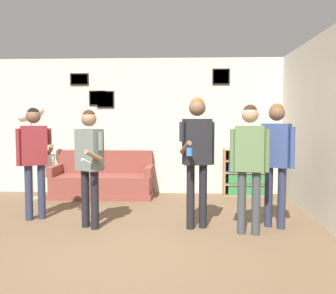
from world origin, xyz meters
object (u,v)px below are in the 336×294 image
object	(u,v)px
couch	(103,182)
person_watcher_holding_cup	(197,148)
bookshelf	(247,172)
person_spectator_near_bookshelf	(250,155)
floor_lamp	(31,124)
person_spectator_far_right	(276,152)
person_player_foreground_center	(89,156)
person_player_foreground_left	(34,151)
drinking_cup	(244,147)

from	to	relation	value
couch	person_watcher_holding_cup	world-z (taller)	person_watcher_holding_cup
couch	person_watcher_holding_cup	xyz separation A→B (m)	(1.74, -2.07, 0.81)
bookshelf	person_spectator_near_bookshelf	xyz separation A→B (m)	(-0.40, -2.51, 0.57)
floor_lamp	person_spectator_far_right	xyz separation A→B (m)	(4.06, -1.65, -0.36)
couch	person_spectator_far_right	size ratio (longest dim) A/B	1.14
person_player_foreground_center	person_spectator_near_bookshelf	xyz separation A→B (m)	(2.11, -0.18, 0.04)
person_player_foreground_center	person_spectator_near_bookshelf	bearing A→B (deg)	-5.00
person_player_foreground_center	person_spectator_far_right	distance (m)	2.52
floor_lamp	bookshelf	bearing A→B (deg)	7.59
person_player_foreground_left	person_spectator_near_bookshelf	distance (m)	3.09
person_player_foreground_center	floor_lamp	bearing A→B (deg)	130.73
bookshelf	person_spectator_far_right	xyz separation A→B (m)	(0.01, -2.19, 0.59)
bookshelf	person_watcher_holding_cup	xyz separation A→B (m)	(-1.05, -2.27, 0.65)
floor_lamp	person_player_foreground_center	size ratio (longest dim) A/B	1.09
person_player_foreground_left	person_watcher_holding_cup	distance (m)	2.40
floor_lamp	person_watcher_holding_cup	xyz separation A→B (m)	(2.99, -1.73, -0.30)
person_player_foreground_center	drinking_cup	size ratio (longest dim) A/B	16.80
person_player_foreground_left	person_watcher_holding_cup	bearing A→B (deg)	-8.40
person_spectator_near_bookshelf	person_spectator_far_right	bearing A→B (deg)	38.01
person_watcher_holding_cup	drinking_cup	world-z (taller)	person_watcher_holding_cup
person_player_foreground_center	person_player_foreground_left	bearing A→B (deg)	156.26
couch	bookshelf	xyz separation A→B (m)	(2.80, 0.20, 0.17)
person_player_foreground_left	drinking_cup	xyz separation A→B (m)	(3.35, 1.92, -0.05)
couch	floor_lamp	distance (m)	1.71
person_spectator_far_right	drinking_cup	world-z (taller)	person_spectator_far_right
bookshelf	person_player_foreground_center	distance (m)	3.46
bookshelf	person_watcher_holding_cup	bearing A→B (deg)	-114.91
person_player_foreground_left	bookshelf	bearing A→B (deg)	29.26
person_spectator_near_bookshelf	person_spectator_far_right	distance (m)	0.52
floor_lamp	person_spectator_near_bookshelf	size ratio (longest dim) A/B	1.05
floor_lamp	person_player_foreground_left	size ratio (longest dim) A/B	1.06
couch	bookshelf	bearing A→B (deg)	4.05
couch	person_spectator_near_bookshelf	size ratio (longest dim) A/B	1.16
person_player_foreground_left	person_spectator_far_right	world-z (taller)	person_spectator_far_right
person_player_foreground_center	person_spectator_near_bookshelf	distance (m)	2.12
person_player_foreground_left	person_player_foreground_center	bearing A→B (deg)	-23.74
bookshelf	person_player_foreground_center	bearing A→B (deg)	-137.16
person_player_foreground_center	drinking_cup	distance (m)	3.36
floor_lamp	drinking_cup	size ratio (longest dim) A/B	18.29
person_player_foreground_left	person_spectator_far_right	size ratio (longest dim) A/B	0.98
bookshelf	floor_lamp	xyz separation A→B (m)	(-4.05, -0.54, 0.95)
person_watcher_holding_cup	person_spectator_far_right	bearing A→B (deg)	4.32
bookshelf	floor_lamp	bearing A→B (deg)	-172.41
person_watcher_holding_cup	person_spectator_near_bookshelf	xyz separation A→B (m)	(0.66, -0.24, -0.08)
person_spectator_far_right	floor_lamp	bearing A→B (deg)	157.86
couch	drinking_cup	distance (m)	2.81
floor_lamp	person_player_foreground_left	bearing A→B (deg)	-65.91
couch	person_player_foreground_center	distance (m)	2.26
person_spectator_near_bookshelf	bookshelf	bearing A→B (deg)	81.03
floor_lamp	person_player_foreground_center	bearing A→B (deg)	-49.27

